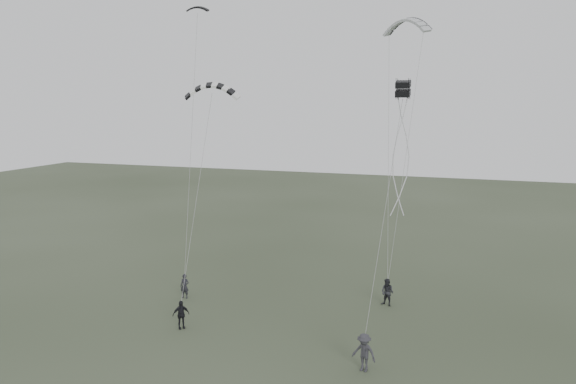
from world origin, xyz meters
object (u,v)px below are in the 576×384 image
(kite_striped, at_px, (212,85))
(kite_box, at_px, (403,89))
(flyer_center, at_px, (181,315))
(kite_dark_small, at_px, (197,7))
(flyer_right, at_px, (387,292))
(flyer_left, at_px, (185,286))
(kite_pale_large, at_px, (406,20))
(flyer_far, at_px, (364,352))

(kite_striped, bearing_deg, kite_box, -26.94)
(flyer_center, relative_size, kite_dark_small, 1.03)
(kite_dark_small, bearing_deg, flyer_right, -27.01)
(flyer_center, bearing_deg, flyer_left, 73.46)
(kite_dark_small, distance_m, kite_pale_large, 14.46)
(flyer_right, xyz_separation_m, kite_box, (1.12, -4.36, 12.28))
(flyer_right, bearing_deg, flyer_far, -67.52)
(kite_pale_large, height_order, kite_striped, kite_pale_large)
(flyer_left, bearing_deg, flyer_center, -66.29)
(flyer_center, distance_m, kite_dark_small, 21.34)
(kite_dark_small, bearing_deg, kite_pale_large, -2.09)
(flyer_far, bearing_deg, flyer_center, -173.55)
(flyer_right, height_order, flyer_center, flyer_right)
(flyer_right, xyz_separation_m, kite_pale_large, (-0.17, 6.26, 17.10))
(flyer_center, relative_size, flyer_far, 0.88)
(kite_striped, xyz_separation_m, kite_box, (11.53, -1.74, -0.34))
(flyer_left, distance_m, kite_dark_small, 19.26)
(flyer_left, xyz_separation_m, kite_box, (13.66, -1.54, 12.34))
(flyer_left, xyz_separation_m, kite_striped, (2.14, 0.20, 12.68))
(kite_pale_large, relative_size, kite_box, 4.61)
(flyer_far, bearing_deg, flyer_left, 170.04)
(flyer_center, bearing_deg, kite_box, -29.14)
(flyer_left, distance_m, kite_box, 18.47)
(flyer_right, height_order, kite_striped, kite_striped)
(flyer_far, bearing_deg, kite_striped, 164.95)
(flyer_left, relative_size, kite_striped, 0.48)
(flyer_center, relative_size, kite_striped, 0.49)
(flyer_right, distance_m, flyer_center, 12.60)
(flyer_left, height_order, flyer_right, flyer_right)
(flyer_right, distance_m, kite_dark_small, 23.31)
(flyer_left, relative_size, flyer_right, 0.93)
(flyer_left, height_order, kite_pale_large, kite_pale_large)
(flyer_center, bearing_deg, flyer_right, -8.22)
(flyer_left, height_order, flyer_far, flyer_far)
(kite_dark_small, height_order, kite_box, kite_dark_small)
(kite_dark_small, distance_m, kite_box, 18.10)
(flyer_far, relative_size, kite_box, 2.45)
(kite_dark_small, bearing_deg, kite_box, -40.57)
(flyer_right, xyz_separation_m, flyer_center, (-10.31, -7.24, -0.05))
(kite_box, bearing_deg, flyer_left, 172.74)
(flyer_far, xyz_separation_m, kite_pale_large, (-0.47, 15.18, 17.04))
(flyer_right, height_order, kite_pale_large, kite_pale_large)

